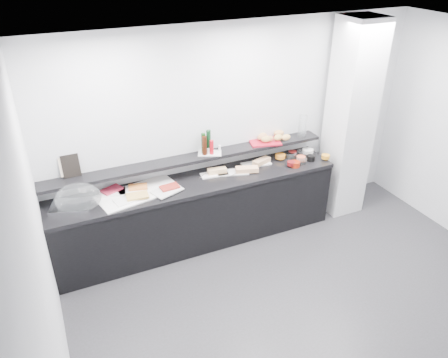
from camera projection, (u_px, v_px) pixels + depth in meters
name	position (u px, v px, depth m)	size (l,w,h in m)	color
ground	(318.00, 312.00, 4.67)	(5.00, 5.00, 0.00)	#2D2D30
back_wall	(238.00, 129.00, 5.61)	(5.00, 0.02, 2.70)	silver
ceiling	(355.00, 58.00, 3.36)	(5.00, 5.00, 0.00)	white
column	(350.00, 121.00, 5.87)	(0.50, 0.50, 2.70)	silver
buffet_cabinet	(198.00, 214.00, 5.56)	(3.60, 0.60, 0.85)	black
counter_top	(197.00, 183.00, 5.35)	(3.62, 0.62, 0.05)	black
wall_shelf	(191.00, 159.00, 5.36)	(3.60, 0.25, 0.04)	black
cloche_base	(71.00, 206.00, 4.80)	(0.43, 0.29, 0.04)	silver
cloche_dome	(78.00, 198.00, 4.75)	(0.50, 0.33, 0.34)	white
linen_runner	(139.00, 193.00, 5.08)	(0.94, 0.45, 0.01)	white
platter_meat_a	(113.00, 192.00, 5.06)	(0.29, 0.19, 0.01)	white
food_meat_a	(112.00, 190.00, 5.08)	(0.23, 0.15, 0.02)	maroon
platter_salmon	(132.00, 190.00, 5.10)	(0.32, 0.21, 0.01)	white
food_salmon	(138.00, 187.00, 5.13)	(0.22, 0.14, 0.02)	orange
platter_cheese	(126.00, 200.00, 4.91)	(0.26, 0.17, 0.01)	white
food_cheese	(137.00, 196.00, 4.95)	(0.25, 0.16, 0.02)	tan
platter_meat_b	(167.00, 191.00, 5.09)	(0.34, 0.23, 0.01)	silver
food_meat_b	(170.00, 187.00, 5.13)	(0.22, 0.14, 0.02)	maroon
sandwich_plate_left	(214.00, 174.00, 5.47)	(0.35, 0.15, 0.01)	white
sandwich_food_left	(217.00, 171.00, 5.48)	(0.24, 0.09, 0.06)	#E2B377
tongs_left	(203.00, 175.00, 5.43)	(0.01, 0.01, 0.16)	silver
sandwich_plate_mid	(233.00, 172.00, 5.52)	(0.39, 0.17, 0.01)	white
sandwich_food_mid	(247.00, 169.00, 5.51)	(0.28, 0.11, 0.06)	tan
tongs_mid	(235.00, 174.00, 5.46)	(0.01, 0.01, 0.16)	#BABCC2
sandwich_plate_right	(256.00, 164.00, 5.73)	(0.39, 0.17, 0.01)	white
sandwich_food_right	(262.00, 161.00, 5.71)	(0.25, 0.10, 0.06)	tan
tongs_right	(264.00, 164.00, 5.71)	(0.01, 0.01, 0.16)	silver
bowl_glass_fruit	(291.00, 155.00, 5.89)	(0.16, 0.16, 0.07)	white
fill_glass_fruit	(280.00, 156.00, 5.84)	(0.14, 0.14, 0.05)	orange
bowl_black_jam	(289.00, 155.00, 5.91)	(0.14, 0.14, 0.07)	black
fill_black_jam	(292.00, 153.00, 5.93)	(0.11, 0.11, 0.05)	#590D0C
bowl_glass_cream	(303.00, 153.00, 5.95)	(0.16, 0.16, 0.07)	silver
fill_glass_cream	(308.00, 151.00, 5.98)	(0.15, 0.15, 0.05)	white
bowl_red_jam	(295.00, 164.00, 5.66)	(0.12, 0.12, 0.07)	maroon
fill_red_jam	(291.00, 163.00, 5.65)	(0.11, 0.11, 0.05)	#550C0E
bowl_glass_salmon	(302.00, 161.00, 5.74)	(0.14, 0.14, 0.07)	white
fill_glass_salmon	(301.00, 158.00, 5.79)	(0.12, 0.12, 0.05)	#D75934
bowl_black_fruit	(311.00, 158.00, 5.82)	(0.11, 0.11, 0.07)	black
fill_black_fruit	(326.00, 157.00, 5.83)	(0.11, 0.11, 0.05)	orange
framed_print	(71.00, 166.00, 4.86)	(0.19, 0.02, 0.26)	black
print_art	(69.00, 166.00, 4.85)	(0.20, 0.00, 0.22)	#C5A78E
condiment_tray	(210.00, 153.00, 5.44)	(0.29, 0.18, 0.01)	silver
bottle_green_a	(203.00, 143.00, 5.37)	(0.05, 0.05, 0.26)	black
bottle_brown	(204.00, 146.00, 5.33)	(0.06, 0.06, 0.24)	black
bottle_green_b	(209.00, 141.00, 5.41)	(0.06, 0.06, 0.28)	#0E3519
bottle_hot	(212.00, 147.00, 5.36)	(0.05, 0.05, 0.18)	#B90D19
shaker_salt	(208.00, 151.00, 5.39)	(0.03, 0.03, 0.07)	white
shaker_pepper	(220.00, 148.00, 5.48)	(0.03, 0.03, 0.07)	white
bread_tray	(265.00, 142.00, 5.73)	(0.39, 0.28, 0.02)	#A21125
bread_roll_nw	(263.00, 136.00, 5.77)	(0.13, 0.08, 0.08)	tan
bread_roll_n	(263.00, 138.00, 5.72)	(0.16, 0.10, 0.08)	#AC6E41
bread_roll_ne	(279.00, 133.00, 5.85)	(0.15, 0.09, 0.08)	tan
bread_roll_sw	(267.00, 139.00, 5.69)	(0.13, 0.08, 0.08)	tan
bread_roll_s	(278.00, 137.00, 5.73)	(0.14, 0.09, 0.08)	#B18F43
bread_roll_se	(286.00, 137.00, 5.73)	(0.13, 0.08, 0.08)	tan
bread_roll_midw	(266.00, 139.00, 5.67)	(0.13, 0.08, 0.08)	#B28843
bread_roll_mide	(268.00, 139.00, 5.69)	(0.14, 0.09, 0.08)	#AF7243
carafe	(303.00, 126.00, 5.84)	(0.11, 0.11, 0.30)	white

